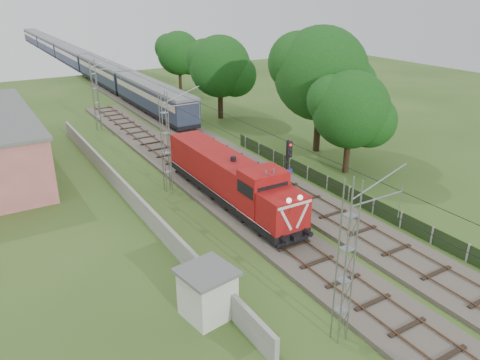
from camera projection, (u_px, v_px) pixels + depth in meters
ground at (288, 246)px, 29.55m from camera, size 140.00×140.00×0.00m
track_main at (232, 203)px, 35.02m from camera, size 4.20×70.00×0.45m
track_side at (210, 145)px, 47.70m from camera, size 4.20×80.00×0.45m
catenary at (166, 142)px, 36.10m from camera, size 3.31×70.00×8.00m
boundary_wall at (126, 191)px, 35.66m from camera, size 0.25×40.00×1.50m
fence at (349, 194)px, 35.51m from camera, size 0.12×32.00×1.20m
locomotive at (230, 178)px, 34.46m from camera, size 2.77×15.84×4.02m
coach_rake at (73, 56)px, 93.71m from camera, size 2.91×108.70×3.36m
signal_post at (288, 163)px, 32.94m from camera, size 0.59×0.46×5.33m
relay_hut at (207, 293)px, 22.87m from camera, size 2.87×2.87×2.59m
tree_a at (352, 110)px, 39.21m from camera, size 6.88×6.55×8.92m
tree_b at (322, 75)px, 43.94m from camera, size 9.29×8.85×12.04m
tree_c at (221, 67)px, 56.06m from camera, size 7.74×7.37×10.03m
tree_d at (180, 54)px, 72.09m from camera, size 6.98×6.65×9.05m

